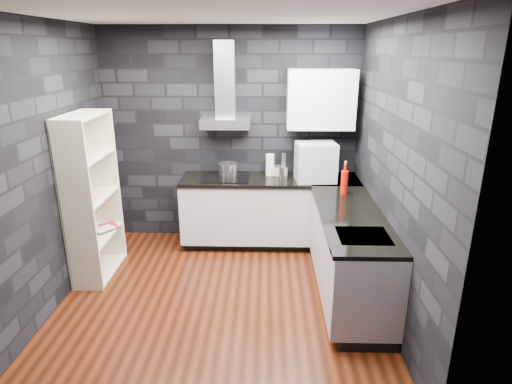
{
  "coord_description": "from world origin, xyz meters",
  "views": [
    {
      "loc": [
        0.46,
        -3.79,
        2.43
      ],
      "look_at": [
        0.35,
        0.45,
        1.0
      ],
      "focal_mm": 30.0,
      "sensor_mm": 36.0,
      "label": 1
    }
  ],
  "objects_px": {
    "glass_vase": "(270,165)",
    "appliance_garage": "(316,162)",
    "pot": "(228,170)",
    "utensil_crock": "(283,173)",
    "storage_jar": "(278,171)",
    "red_bottle": "(344,183)",
    "bookshelf": "(92,198)",
    "fruit_bowl": "(88,197)"
  },
  "relations": [
    {
      "from": "glass_vase",
      "to": "fruit_bowl",
      "type": "xyz_separation_m",
      "value": [
        -1.92,
        -1.02,
        -0.1
      ]
    },
    {
      "from": "appliance_garage",
      "to": "fruit_bowl",
      "type": "height_order",
      "value": "appliance_garage"
    },
    {
      "from": "appliance_garage",
      "to": "bookshelf",
      "type": "distance_m",
      "value": 2.58
    },
    {
      "from": "storage_jar",
      "to": "appliance_garage",
      "type": "distance_m",
      "value": 0.51
    },
    {
      "from": "fruit_bowl",
      "to": "red_bottle",
      "type": "bearing_deg",
      "value": 6.19
    },
    {
      "from": "storage_jar",
      "to": "utensil_crock",
      "type": "xyz_separation_m",
      "value": [
        0.06,
        -0.12,
        0.01
      ]
    },
    {
      "from": "glass_vase",
      "to": "appliance_garage",
      "type": "relative_size",
      "value": 0.57
    },
    {
      "from": "fruit_bowl",
      "to": "storage_jar",
      "type": "bearing_deg",
      "value": 26.32
    },
    {
      "from": "utensil_crock",
      "to": "red_bottle",
      "type": "distance_m",
      "value": 0.88
    },
    {
      "from": "pot",
      "to": "utensil_crock",
      "type": "distance_m",
      "value": 0.69
    },
    {
      "from": "glass_vase",
      "to": "bookshelf",
      "type": "xyz_separation_m",
      "value": [
        -1.92,
        -0.93,
        -0.13
      ]
    },
    {
      "from": "storage_jar",
      "to": "fruit_bowl",
      "type": "xyz_separation_m",
      "value": [
        -2.02,
        -1.0,
        -0.02
      ]
    },
    {
      "from": "storage_jar",
      "to": "fruit_bowl",
      "type": "bearing_deg",
      "value": -153.68
    },
    {
      "from": "storage_jar",
      "to": "appliance_garage",
      "type": "xyz_separation_m",
      "value": [
        0.45,
        -0.19,
        0.17
      ]
    },
    {
      "from": "pot",
      "to": "utensil_crock",
      "type": "relative_size",
      "value": 1.66
    },
    {
      "from": "pot",
      "to": "glass_vase",
      "type": "relative_size",
      "value": 0.87
    },
    {
      "from": "bookshelf",
      "to": "red_bottle",
      "type": "bearing_deg",
      "value": 8.96
    },
    {
      "from": "red_bottle",
      "to": "appliance_garage",
      "type": "bearing_deg",
      "value": 117.43
    },
    {
      "from": "utensil_crock",
      "to": "appliance_garage",
      "type": "bearing_deg",
      "value": -11.07
    },
    {
      "from": "pot",
      "to": "fruit_bowl",
      "type": "height_order",
      "value": "pot"
    },
    {
      "from": "appliance_garage",
      "to": "red_bottle",
      "type": "distance_m",
      "value": 0.58
    },
    {
      "from": "pot",
      "to": "storage_jar",
      "type": "height_order",
      "value": "pot"
    },
    {
      "from": "utensil_crock",
      "to": "bookshelf",
      "type": "height_order",
      "value": "bookshelf"
    },
    {
      "from": "utensil_crock",
      "to": "red_bottle",
      "type": "height_order",
      "value": "red_bottle"
    },
    {
      "from": "appliance_garage",
      "to": "red_bottle",
      "type": "relative_size",
      "value": 1.79
    },
    {
      "from": "utensil_crock",
      "to": "appliance_garage",
      "type": "xyz_separation_m",
      "value": [
        0.38,
        -0.08,
        0.15
      ]
    },
    {
      "from": "pot",
      "to": "storage_jar",
      "type": "distance_m",
      "value": 0.63
    },
    {
      "from": "bookshelf",
      "to": "storage_jar",
      "type": "bearing_deg",
      "value": 28.88
    },
    {
      "from": "storage_jar",
      "to": "bookshelf",
      "type": "xyz_separation_m",
      "value": [
        -2.02,
        -0.91,
        -0.06
      ]
    },
    {
      "from": "red_bottle",
      "to": "pot",
      "type": "bearing_deg",
      "value": 153.39
    },
    {
      "from": "storage_jar",
      "to": "red_bottle",
      "type": "distance_m",
      "value": 1.0
    },
    {
      "from": "red_bottle",
      "to": "fruit_bowl",
      "type": "bearing_deg",
      "value": -173.81
    },
    {
      "from": "pot",
      "to": "glass_vase",
      "type": "distance_m",
      "value": 0.53
    },
    {
      "from": "utensil_crock",
      "to": "fruit_bowl",
      "type": "xyz_separation_m",
      "value": [
        -2.08,
        -0.88,
        -0.03
      ]
    },
    {
      "from": "storage_jar",
      "to": "appliance_garage",
      "type": "height_order",
      "value": "appliance_garage"
    },
    {
      "from": "pot",
      "to": "red_bottle",
      "type": "relative_size",
      "value": 0.89
    },
    {
      "from": "glass_vase",
      "to": "utensil_crock",
      "type": "relative_size",
      "value": 1.9
    },
    {
      "from": "storage_jar",
      "to": "glass_vase",
      "type": "bearing_deg",
      "value": 169.73
    },
    {
      "from": "pot",
      "to": "appliance_garage",
      "type": "relative_size",
      "value": 0.5
    },
    {
      "from": "pot",
      "to": "storage_jar",
      "type": "xyz_separation_m",
      "value": [
        0.63,
        0.03,
        -0.02
      ]
    },
    {
      "from": "glass_vase",
      "to": "red_bottle",
      "type": "xyz_separation_m",
      "value": [
        0.81,
        -0.72,
        -0.0
      ]
    },
    {
      "from": "glass_vase",
      "to": "appliance_garage",
      "type": "xyz_separation_m",
      "value": [
        0.55,
        -0.21,
        0.09
      ]
    }
  ]
}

